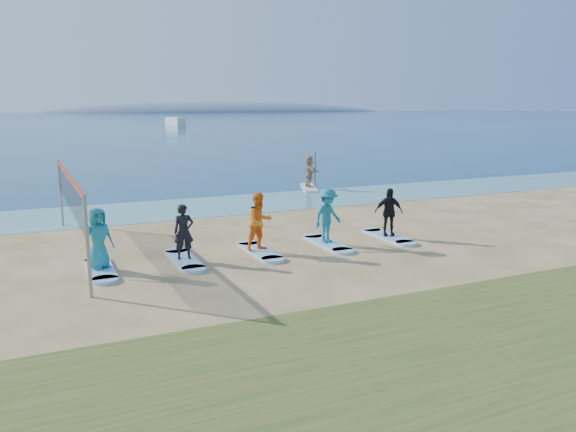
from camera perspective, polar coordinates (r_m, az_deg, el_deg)
name	(u,v)px	position (r m, az deg, el deg)	size (l,w,h in m)	color
ground	(324,265)	(16.20, 3.72, -5.02)	(600.00, 600.00, 0.00)	tan
shallow_water	(216,206)	(25.70, -7.35, 1.04)	(600.00, 600.00, 0.00)	teal
ocean	(59,120)	(173.91, -22.23, 8.99)	(600.00, 600.00, 0.00)	navy
island_ridge	(225,112)	(330.01, -6.41, 10.46)	(220.00, 56.00, 18.00)	slate
volleyball_net	(69,192)	(18.32, -21.32, 2.24)	(0.27, 9.09, 2.50)	gray
paddleboard	(309,188)	(30.65, 2.17, 2.88)	(0.70, 3.00, 0.12)	silver
paddleboarder	(309,171)	(30.53, 2.18, 4.57)	(1.57, 0.50, 1.69)	tan
boat_offshore_b	(175,126)	(121.15, -11.37, 8.94)	(1.88, 5.87, 1.80)	silver
surfboard_0	(100,269)	(16.46, -18.52, -5.17)	(0.70, 2.20, 0.09)	#93BFE4
student_0	(98,238)	(16.23, -18.72, -2.15)	(0.83, 0.54, 1.69)	teal
surfboard_1	(185,260)	(16.83, -10.44, -4.40)	(0.70, 2.20, 0.09)	#93BFE4
student_1	(184,232)	(16.62, -10.54, -1.57)	(0.59, 0.39, 1.61)	black
surfboard_2	(260,251)	(17.52, -2.87, -3.59)	(0.70, 2.20, 0.09)	#93BFE4
student_2	(260,221)	(17.30, -2.90, -0.56)	(0.88, 0.68, 1.80)	orange
surfboard_3	(327,244)	(18.49, 4.00, -2.81)	(0.70, 2.20, 0.09)	#93BFE4
student_3	(328,216)	(18.29, 4.04, 0.04)	(1.15, 0.66, 1.78)	#1C7488
surfboard_4	(388,237)	(19.70, 10.10, -2.08)	(0.70, 2.20, 0.09)	#93BFE4
student_4	(389,212)	(19.52, 10.19, 0.41)	(0.97, 0.40, 1.65)	black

